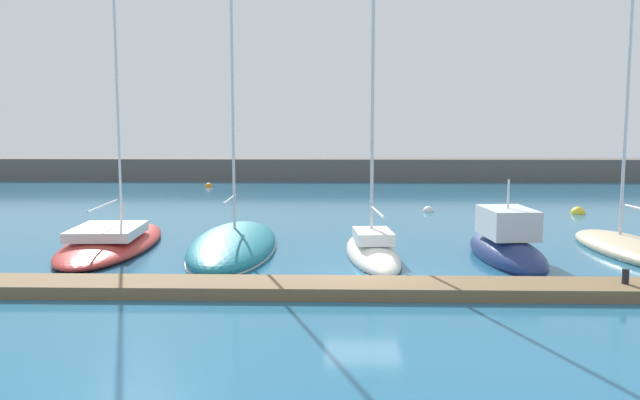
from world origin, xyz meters
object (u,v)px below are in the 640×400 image
Objects in this scene: motorboat_navy_fourth at (506,246)px; mooring_buoy_white at (428,212)px; sailboat_teal_second at (233,244)px; sailboat_sand_fifth at (632,248)px; mooring_buoy_yellow at (578,214)px; dock_bollard at (626,276)px; sailboat_red_nearest at (112,241)px; sailboat_ivory_third at (372,251)px; mooring_buoy_orange at (209,187)px.

motorboat_navy_fourth is 13.73m from mooring_buoy_white.
sailboat_teal_second reaches higher than sailboat_sand_fifth.
dock_bollard reaches higher than mooring_buoy_yellow.
motorboat_navy_fourth is at bearing -100.94° from sailboat_red_nearest.
sailboat_red_nearest is at bearing 84.89° from sailboat_teal_second.
sailboat_teal_second is 2.94× the size of motorboat_navy_fourth.
sailboat_teal_second is at bearing 76.03° from motorboat_navy_fourth.
sailboat_ivory_third reaches higher than motorboat_navy_fourth.
sailboat_teal_second reaches higher than sailboat_ivory_third.
mooring_buoy_orange is at bearing 34.91° from sailboat_sand_fifth.
sailboat_ivory_third is at bearing -102.11° from sailboat_red_nearest.
sailboat_sand_fifth reaches higher than motorboat_navy_fourth.
sailboat_ivory_third is 30.44m from mooring_buoy_orange.
sailboat_sand_fifth is 13.77m from mooring_buoy_white.
sailboat_red_nearest is 26.46m from mooring_buoy_orange.
sailboat_teal_second is 23.72× the size of mooring_buoy_yellow.
sailboat_sand_fifth is 34.78× the size of dock_bollard.
sailboat_teal_second is (5.06, -0.36, -0.05)m from sailboat_red_nearest.
sailboat_sand_fifth reaches higher than dock_bollard.
dock_bollard is at bearing -115.13° from sailboat_red_nearest.
sailboat_ivory_third is 13.84m from mooring_buoy_white.
mooring_buoy_orange is 1.49× the size of dock_bollard.
sailboat_sand_fifth is at bearing -100.40° from mooring_buoy_yellow.
sailboat_sand_fifth is (10.23, 0.98, -0.02)m from sailboat_ivory_third.
mooring_buoy_white is (9.49, 11.99, -0.24)m from sailboat_teal_second.
motorboat_navy_fourth is 10.23× the size of mooring_buoy_white.
motorboat_navy_fourth is at bearing 113.76° from dock_bollard.
mooring_buoy_yellow reaches higher than mooring_buoy_orange.
dock_bollard is at bearing -60.46° from mooring_buoy_orange.
sailboat_sand_fifth reaches higher than mooring_buoy_yellow.
mooring_buoy_orange is (-1.25, 26.42, -0.29)m from sailboat_red_nearest.
sailboat_red_nearest is 1.17× the size of sailboat_ivory_third.
sailboat_teal_second is 21.16m from mooring_buoy_yellow.
sailboat_red_nearest reaches higher than mooring_buoy_white.
mooring_buoy_orange is 21.65m from mooring_buoy_white.
sailboat_red_nearest reaches higher than sailboat_ivory_third.
sailboat_sand_fifth is 23.38× the size of mooring_buoy_orange.
sailboat_sand_fifth is 11.78m from mooring_buoy_yellow.
motorboat_navy_fourth is at bearing -100.23° from sailboat_teal_second.
mooring_buoy_white is (15.80, -14.80, 0.00)m from mooring_buoy_orange.
sailboat_sand_fifth is (20.81, -0.64, -0.05)m from sailboat_red_nearest.
mooring_buoy_orange is 1.02× the size of mooring_buoy_white.
mooring_buoy_yellow is (24.19, -15.48, 0.00)m from mooring_buoy_orange.
mooring_buoy_orange is at bearing 119.54° from dock_bollard.
mooring_buoy_orange is 38.51m from dock_bollard.
dock_bollard is (-3.07, -6.44, 0.35)m from sailboat_sand_fifth.
mooring_buoy_yellow is at bearing -34.41° from motorboat_navy_fourth.
sailboat_ivory_third reaches higher than mooring_buoy_orange.
sailboat_ivory_third is 9.01m from dock_bollard.
sailboat_ivory_third reaches higher than mooring_buoy_white.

